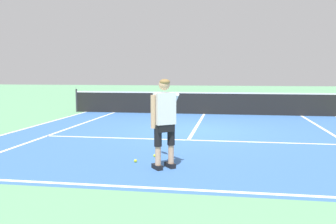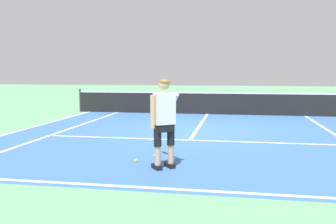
# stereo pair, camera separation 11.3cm
# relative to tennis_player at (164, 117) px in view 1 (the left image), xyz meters

# --- Properties ---
(ground_plane) EXTENTS (80.00, 80.00, 0.00)m
(ground_plane) POSITION_rel_tennis_player_xyz_m (0.14, 4.72, -0.99)
(ground_plane) COLOR #609E70
(court_inner_surface) EXTENTS (10.98, 11.06, 0.00)m
(court_inner_surface) POSITION_rel_tennis_player_xyz_m (0.14, 4.10, -0.99)
(court_inner_surface) COLOR #3866A8
(court_inner_surface) RESTS_ON ground
(line_baseline) EXTENTS (10.98, 0.10, 0.01)m
(line_baseline) POSITION_rel_tennis_player_xyz_m (0.14, -1.23, -0.99)
(line_baseline) COLOR white
(line_baseline) RESTS_ON ground
(line_service) EXTENTS (8.23, 0.10, 0.01)m
(line_service) POSITION_rel_tennis_player_xyz_m (0.14, 3.03, -0.99)
(line_service) COLOR white
(line_service) RESTS_ON ground
(line_centre_service) EXTENTS (0.10, 6.40, 0.01)m
(line_centre_service) POSITION_rel_tennis_player_xyz_m (0.14, 6.23, -0.99)
(line_centre_service) COLOR white
(line_centre_service) RESTS_ON ground
(line_singles_left) EXTENTS (0.10, 10.66, 0.01)m
(line_singles_left) POSITION_rel_tennis_player_xyz_m (-3.98, 4.10, -0.99)
(line_singles_left) COLOR white
(line_singles_left) RESTS_ON ground
(line_doubles_left) EXTENTS (0.10, 10.66, 0.01)m
(line_doubles_left) POSITION_rel_tennis_player_xyz_m (-5.35, 4.10, -0.99)
(line_doubles_left) COLOR white
(line_doubles_left) RESTS_ON ground
(tennis_net) EXTENTS (11.96, 0.08, 1.07)m
(tennis_net) POSITION_rel_tennis_player_xyz_m (0.14, 9.43, -0.49)
(tennis_net) COLOR #333338
(tennis_net) RESTS_ON ground
(tennis_player) EXTENTS (0.64, 1.20, 1.71)m
(tennis_player) POSITION_rel_tennis_player_xyz_m (0.00, 0.00, 0.00)
(tennis_player) COLOR black
(tennis_player) RESTS_ON ground
(tennis_ball_near_feet) EXTENTS (0.07, 0.07, 0.07)m
(tennis_ball_near_feet) POSITION_rel_tennis_player_xyz_m (-0.37, 0.91, -0.96)
(tennis_ball_near_feet) COLOR #CCE02D
(tennis_ball_near_feet) RESTS_ON ground
(tennis_ball_by_baseline) EXTENTS (0.07, 0.07, 0.07)m
(tennis_ball_by_baseline) POSITION_rel_tennis_player_xyz_m (-0.66, 0.37, -0.96)
(tennis_ball_by_baseline) COLOR #CCE02D
(tennis_ball_by_baseline) RESTS_ON ground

